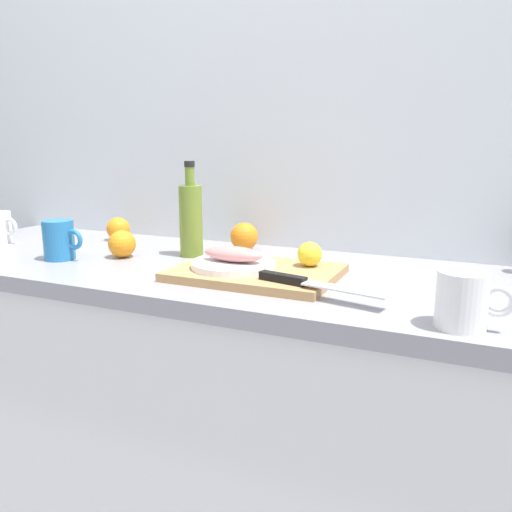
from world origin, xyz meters
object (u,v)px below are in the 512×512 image
object	(u,v)px
coffee_mug_1	(60,240)
orange_0	(122,244)
white_plate	(234,264)
lemon_0	(310,254)
chef_knife	(304,282)
fish_fillet	(233,254)
olive_oil_bottle	(191,219)
cutting_board	(256,272)
coffee_mug_0	(0,227)
coffee_mug_2	(464,300)

from	to	relation	value
coffee_mug_1	orange_0	size ratio (longest dim) A/B	1.61
white_plate	lemon_0	size ratio (longest dim) A/B	3.40
white_plate	chef_knife	bearing A→B (deg)	-22.83
fish_fillet	olive_oil_bottle	xyz separation A→B (m)	(-0.21, 0.15, 0.05)
fish_fillet	lemon_0	xyz separation A→B (m)	(0.16, 0.09, -0.00)
cutting_board	fish_fillet	xyz separation A→B (m)	(-0.05, -0.01, 0.04)
cutting_board	white_plate	size ratio (longest dim) A/B	1.88
white_plate	olive_oil_bottle	world-z (taller)	olive_oil_bottle
chef_knife	coffee_mug_1	bearing A→B (deg)	-172.60
lemon_0	olive_oil_bottle	world-z (taller)	olive_oil_bottle
chef_knife	orange_0	xyz separation A→B (m)	(-0.58, 0.14, 0.01)
chef_knife	coffee_mug_1	distance (m)	0.72
cutting_board	orange_0	xyz separation A→B (m)	(-0.42, 0.04, 0.03)
white_plate	coffee_mug_0	xyz separation A→B (m)	(-0.86, 0.07, 0.02)
white_plate	coffee_mug_2	world-z (taller)	coffee_mug_2
cutting_board	orange_0	world-z (taller)	orange_0
chef_knife	cutting_board	bearing A→B (deg)	158.48
coffee_mug_0	lemon_0	bearing A→B (deg)	0.77
coffee_mug_1	orange_0	world-z (taller)	coffee_mug_1
white_plate	fish_fillet	size ratio (longest dim) A/B	1.33
coffee_mug_1	olive_oil_bottle	bearing A→B (deg)	31.26
cutting_board	lemon_0	world-z (taller)	lemon_0
lemon_0	olive_oil_bottle	xyz separation A→B (m)	(-0.37, 0.06, 0.06)
fish_fillet	orange_0	size ratio (longest dim) A/B	1.99
chef_knife	coffee_mug_1	world-z (taller)	coffee_mug_1
coffee_mug_0	fish_fillet	bearing A→B (deg)	-4.88
chef_knife	orange_0	world-z (taller)	orange_0
white_plate	coffee_mug_2	xyz separation A→B (m)	(0.52, -0.16, 0.02)
chef_knife	coffee_mug_2	size ratio (longest dim) A/B	2.29
chef_knife	orange_0	distance (m)	0.59
fish_fillet	cutting_board	bearing A→B (deg)	15.02
cutting_board	coffee_mug_2	bearing A→B (deg)	-20.41
fish_fillet	white_plate	bearing A→B (deg)	0.00
chef_knife	coffee_mug_2	bearing A→B (deg)	-1.32
fish_fillet	coffee_mug_1	size ratio (longest dim) A/B	1.24
coffee_mug_1	chef_knife	bearing A→B (deg)	-4.28
cutting_board	chef_knife	size ratio (longest dim) A/B	1.30
coffee_mug_2	white_plate	bearing A→B (deg)	162.93
white_plate	coffee_mug_1	size ratio (longest dim) A/B	1.65
lemon_0	coffee_mug_1	distance (m)	0.68
olive_oil_bottle	coffee_mug_0	size ratio (longest dim) A/B	2.24
olive_oil_bottle	coffee_mug_0	bearing A→B (deg)	-173.38
lemon_0	coffee_mug_1	xyz separation A→B (m)	(-0.67, -0.12, 0.00)
cutting_board	lemon_0	size ratio (longest dim) A/B	6.39
white_plate	orange_0	bearing A→B (deg)	171.55
orange_0	coffee_mug_2	bearing A→B (deg)	-13.54
coffee_mug_0	coffee_mug_2	world-z (taller)	coffee_mug_2
coffee_mug_1	orange_0	distance (m)	0.16
orange_0	chef_knife	bearing A→B (deg)	-13.83
lemon_0	orange_0	world-z (taller)	lemon_0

